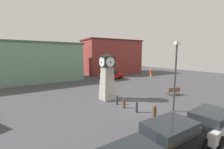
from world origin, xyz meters
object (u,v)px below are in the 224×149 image
(car_near_tower, at_px, (172,136))
(car_by_building, at_px, (212,121))
(bench, at_px, (173,91))
(pedestrian_near_bench, at_px, (151,72))
(bollard_end_row, at_px, (117,100))
(bollard_near_tower, at_px, (154,111))
(bollard_mid_row, at_px, (137,107))
(car_far_lot, at_px, (112,75))
(bollard_far_row, at_px, (124,103))
(clock_tower, at_px, (107,77))
(street_lamp_far_side, at_px, (175,72))

(car_near_tower, bearing_deg, car_by_building, -5.05)
(bench, xyz_separation_m, pedestrian_near_bench, (8.70, 11.15, 0.46))
(car_near_tower, height_order, bench, car_near_tower)
(bollard_end_row, bearing_deg, bollard_near_tower, -80.91)
(bollard_end_row, height_order, bench, bollard_end_row)
(bollard_mid_row, relative_size, pedestrian_near_bench, 0.56)
(car_near_tower, xyz_separation_m, car_far_lot, (9.61, 19.62, 0.01))
(bollard_mid_row, xyz_separation_m, bench, (7.24, 1.48, 0.04))
(bollard_far_row, height_order, bench, bollard_far_row)
(bollard_far_row, bearing_deg, car_near_tower, -106.33)
(car_near_tower, bearing_deg, clock_tower, 78.19)
(bench, relative_size, pedestrian_near_bench, 0.98)
(bollard_end_row, bearing_deg, bollard_far_row, -89.87)
(bench, distance_m, street_lamp_far_side, 6.13)
(clock_tower, bearing_deg, pedestrian_near_bench, 27.19)
(bollard_mid_row, relative_size, bench, 0.57)
(clock_tower, distance_m, car_far_lot, 13.22)
(bollard_near_tower, relative_size, car_near_tower, 0.21)
(car_by_building, height_order, bench, car_by_building)
(bollard_end_row, bearing_deg, car_near_tower, -103.95)
(bollard_near_tower, relative_size, car_by_building, 0.21)
(bollard_end_row, xyz_separation_m, street_lamp_far_side, (2.96, -3.98, 2.88))
(car_near_tower, relative_size, bench, 2.71)
(bollard_far_row, distance_m, bollard_end_row, 1.07)
(clock_tower, distance_m, bollard_far_row, 3.57)
(car_near_tower, distance_m, pedestrian_near_bench, 24.88)
(bollard_mid_row, relative_size, bollard_end_row, 1.01)
(car_near_tower, distance_m, street_lamp_far_side, 6.19)
(bollard_far_row, distance_m, car_far_lot, 15.73)
(car_near_tower, bearing_deg, car_far_lot, 63.90)
(bollard_near_tower, xyz_separation_m, bollard_end_row, (-0.63, 3.93, -0.00))
(car_far_lot, xyz_separation_m, bench, (-0.39, -13.52, -0.27))
(bollard_end_row, height_order, car_by_building, car_by_building)
(street_lamp_far_side, bearing_deg, car_near_tower, -146.86)
(bollard_near_tower, distance_m, car_far_lot, 18.01)
(clock_tower, xyz_separation_m, bench, (7.33, -2.91, -1.85))
(car_near_tower, xyz_separation_m, bench, (9.22, 6.10, -0.26))
(bollard_mid_row, bearing_deg, bollard_far_row, 99.27)
(car_near_tower, xyz_separation_m, pedestrian_near_bench, (17.92, 17.25, 0.20))
(clock_tower, height_order, bollard_far_row, clock_tower)
(bollard_mid_row, xyz_separation_m, car_by_building, (1.54, -4.93, 0.26))
(bollard_far_row, relative_size, car_far_lot, 0.20)
(bollard_mid_row, bearing_deg, pedestrian_near_bench, 38.39)
(bollard_far_row, bearing_deg, pedestrian_near_bench, 34.85)
(clock_tower, bearing_deg, car_by_building, -80.05)
(bollard_end_row, bearing_deg, car_far_lot, 57.98)
(clock_tower, height_order, car_far_lot, clock_tower)
(bollard_far_row, relative_size, pedestrian_near_bench, 0.54)
(car_by_building, bearing_deg, bollard_far_row, 105.63)
(bollard_mid_row, xyz_separation_m, pedestrian_near_bench, (15.94, 12.63, 0.50))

